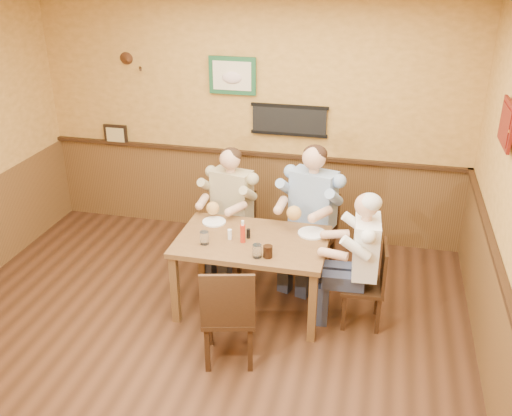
{
  "coord_description": "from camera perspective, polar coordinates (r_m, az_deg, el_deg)",
  "views": [
    {
      "loc": [
        1.52,
        -3.69,
        3.25
      ],
      "look_at": [
        0.46,
        0.82,
        1.1
      ],
      "focal_mm": 40.0,
      "sensor_mm": 36.0,
      "label": 1
    }
  ],
  "objects": [
    {
      "name": "water_glass_mid",
      "position": [
        5.0,
        0.11,
        -4.32
      ],
      "size": [
        0.1,
        0.1,
        0.12
      ],
      "primitive_type": "cylinder",
      "rotation": [
        0.0,
        0.0,
        -0.36
      ],
      "color": "silver",
      "rests_on": "dining_table"
    },
    {
      "name": "pepper_shaker",
      "position": [
        5.33,
        -0.77,
        -2.57
      ],
      "size": [
        0.04,
        0.04,
        0.09
      ],
      "primitive_type": "cylinder",
      "rotation": [
        0.0,
        0.0,
        0.05
      ],
      "color": "black",
      "rests_on": "dining_table"
    },
    {
      "name": "plate_far_left",
      "position": [
        5.65,
        -4.21,
        -1.37
      ],
      "size": [
        0.28,
        0.28,
        0.02
      ],
      "primitive_type": "cylinder",
      "rotation": [
        0.0,
        0.0,
        -0.23
      ],
      "color": "white",
      "rests_on": "dining_table"
    },
    {
      "name": "water_glass_left",
      "position": [
        5.24,
        -5.19,
        -2.99
      ],
      "size": [
        0.11,
        0.11,
        0.12
      ],
      "primitive_type": "cylinder",
      "rotation": [
        0.0,
        0.0,
        0.37
      ],
      "color": "white",
      "rests_on": "dining_table"
    },
    {
      "name": "diner_blue_polo",
      "position": [
        5.92,
        5.66,
        -1.21
      ],
      "size": [
        0.76,
        0.76,
        1.32
      ],
      "primitive_type": null,
      "rotation": [
        0.0,
        0.0,
        -0.29
      ],
      "color": "#829EC4",
      "rests_on": "ground"
    },
    {
      "name": "chair_near_side",
      "position": [
        4.83,
        -2.73,
        -10.26
      ],
      "size": [
        0.53,
        0.53,
        0.95
      ],
      "primitive_type": null,
      "rotation": [
        0.0,
        0.0,
        3.38
      ],
      "color": "#352010",
      "rests_on": "ground"
    },
    {
      "name": "chair_back_left",
      "position": [
        6.22,
        -2.35,
        -2.14
      ],
      "size": [
        0.47,
        0.47,
        0.86
      ],
      "primitive_type": null,
      "rotation": [
        0.0,
        0.0,
        -0.21
      ],
      "color": "#352010",
      "rests_on": "ground"
    },
    {
      "name": "cola_tumbler",
      "position": [
        5.01,
        1.19,
        -4.37
      ],
      "size": [
        0.11,
        0.11,
        0.11
      ],
      "primitive_type": "cylinder",
      "rotation": [
        0.0,
        0.0,
        -0.33
      ],
      "color": "black",
      "rests_on": "dining_table"
    },
    {
      "name": "chair_back_right",
      "position": [
        6.01,
        5.58,
        -2.91
      ],
      "size": [
        0.53,
        0.53,
        0.93
      ],
      "primitive_type": null,
      "rotation": [
        0.0,
        0.0,
        -0.29
      ],
      "color": "#352010",
      "rests_on": "ground"
    },
    {
      "name": "hot_sauce_bottle",
      "position": [
        5.23,
        -1.33,
        -2.47
      ],
      "size": [
        0.05,
        0.05,
        0.2
      ],
      "primitive_type": "cylinder",
      "rotation": [
        0.0,
        0.0,
        0.01
      ],
      "color": "red",
      "rests_on": "dining_table"
    },
    {
      "name": "diner_white_elder",
      "position": [
        5.28,
        10.76,
        -5.87
      ],
      "size": [
        0.58,
        0.58,
        1.18
      ],
      "primitive_type": null,
      "rotation": [
        0.0,
        0.0,
        -1.51
      ],
      "color": "white",
      "rests_on": "ground"
    },
    {
      "name": "room",
      "position": [
        4.39,
        -6.06,
        3.87
      ],
      "size": [
        5.02,
        5.03,
        2.81
      ],
      "color": "#331C0F",
      "rests_on": "ground"
    },
    {
      "name": "dining_table",
      "position": [
        5.37,
        -0.4,
        -4.01
      ],
      "size": [
        1.4,
        0.9,
        0.75
      ],
      "color": "brown",
      "rests_on": "ground"
    },
    {
      "name": "chair_right_end",
      "position": [
        5.37,
        10.61,
        -7.5
      ],
      "size": [
        0.41,
        0.41,
        0.83
      ],
      "primitive_type": null,
      "rotation": [
        0.0,
        0.0,
        -1.51
      ],
      "color": "#352010",
      "rests_on": "ground"
    },
    {
      "name": "plate_far_right",
      "position": [
        5.44,
        5.62,
        -2.51
      ],
      "size": [
        0.28,
        0.28,
        0.02
      ],
      "primitive_type": "cylinder",
      "rotation": [
        0.0,
        0.0,
        -0.05
      ],
      "color": "white",
      "rests_on": "dining_table"
    },
    {
      "name": "salt_shaker",
      "position": [
        5.31,
        -2.64,
        -2.65
      ],
      "size": [
        0.05,
        0.05,
        0.1
      ],
      "primitive_type": "cylinder",
      "rotation": [
        0.0,
        0.0,
        0.18
      ],
      "color": "white",
      "rests_on": "dining_table"
    },
    {
      "name": "diner_tan_shirt",
      "position": [
        6.14,
        -2.38,
        -0.62
      ],
      "size": [
        0.67,
        0.67,
        1.22
      ],
      "primitive_type": null,
      "rotation": [
        0.0,
        0.0,
        -0.21
      ],
      "color": "tan",
      "rests_on": "ground"
    }
  ]
}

